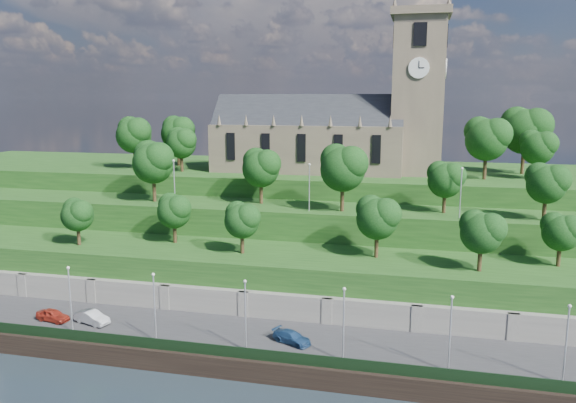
% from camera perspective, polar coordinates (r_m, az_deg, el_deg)
% --- Properties ---
extents(ground, '(320.00, 320.00, 0.00)m').
position_cam_1_polar(ground, '(57.92, -3.05, -17.86)').
color(ground, '#1A242A').
rests_on(ground, ground).
extents(promenade, '(160.00, 12.00, 2.00)m').
position_cam_1_polar(promenade, '(62.63, -1.49, -14.52)').
color(promenade, '#2D2D30').
rests_on(promenade, ground).
extents(quay_wall, '(160.00, 0.50, 2.20)m').
position_cam_1_polar(quay_wall, '(57.36, -3.08, -16.91)').
color(quay_wall, black).
rests_on(quay_wall, ground).
extents(fence, '(160.00, 0.10, 1.20)m').
position_cam_1_polar(fence, '(57.25, -2.91, -15.29)').
color(fence, black).
rests_on(fence, promenade).
extents(retaining_wall, '(160.00, 2.10, 5.00)m').
position_cam_1_polar(retaining_wall, '(67.36, -0.20, -11.28)').
color(retaining_wall, slate).
rests_on(retaining_wall, ground).
extents(embankment_lower, '(160.00, 12.00, 8.00)m').
position_cam_1_polar(embankment_lower, '(72.35, 0.90, -8.44)').
color(embankment_lower, '#1C4416').
rests_on(embankment_lower, ground).
extents(embankment_upper, '(160.00, 10.00, 12.00)m').
position_cam_1_polar(embankment_upper, '(82.08, 2.53, -4.68)').
color(embankment_upper, '#1C4416').
rests_on(embankment_upper, ground).
extents(hilltop, '(160.00, 32.00, 15.00)m').
position_cam_1_polar(hilltop, '(101.92, 4.70, -0.83)').
color(hilltop, '#1C4416').
rests_on(hilltop, ground).
extents(church, '(38.60, 12.35, 27.60)m').
position_cam_1_polar(church, '(95.98, 4.95, 7.51)').
color(church, brown).
rests_on(church, hilltop).
extents(trees_lower, '(65.20, 8.63, 7.72)m').
position_cam_1_polar(trees_lower, '(69.56, 3.09, -1.78)').
color(trees_lower, '#342514').
rests_on(trees_lower, embankment_lower).
extents(trees_upper, '(60.78, 8.87, 9.29)m').
position_cam_1_polar(trees_upper, '(78.98, 2.25, 3.46)').
color(trees_upper, '#342514').
rests_on(trees_upper, embankment_upper).
extents(trees_hilltop, '(73.66, 16.24, 11.07)m').
position_cam_1_polar(trees_hilltop, '(94.98, 6.75, 6.82)').
color(trees_hilltop, '#342514').
rests_on(trees_hilltop, hilltop).
extents(lamp_posts_promenade, '(60.36, 0.36, 7.55)m').
position_cam_1_polar(lamp_posts_promenade, '(57.93, -4.35, -10.91)').
color(lamp_posts_promenade, '#B2B2B7').
rests_on(lamp_posts_promenade, promenade).
extents(lamp_posts_upper, '(40.36, 0.36, 6.68)m').
position_cam_1_polar(lamp_posts_upper, '(77.14, 2.18, 1.88)').
color(lamp_posts_upper, '#B2B2B7').
rests_on(lamp_posts_upper, embankment_upper).
extents(car_left, '(4.32, 2.34, 1.39)m').
position_cam_1_polar(car_left, '(71.66, -22.78, -10.59)').
color(car_left, '#9E291A').
rests_on(car_left, promenade).
extents(car_middle, '(4.73, 2.78, 1.47)m').
position_cam_1_polar(car_middle, '(69.29, -19.30, -11.05)').
color(car_middle, '#989A9C').
rests_on(car_middle, promenade).
extents(car_right, '(4.71, 3.43, 1.27)m').
position_cam_1_polar(car_right, '(60.82, 0.39, -13.63)').
color(car_right, navy).
rests_on(car_right, promenade).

